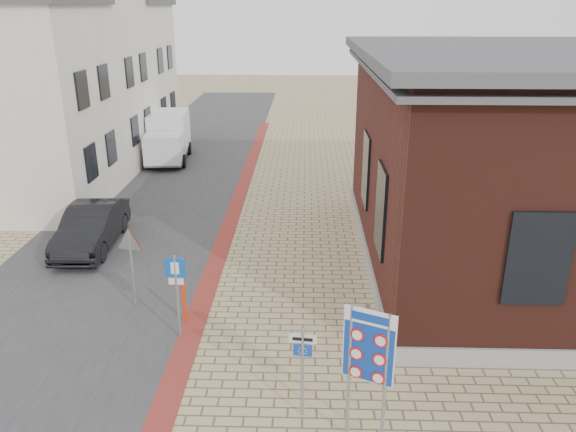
% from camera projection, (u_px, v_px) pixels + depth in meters
% --- Properties ---
extents(ground, '(120.00, 120.00, 0.00)m').
position_uv_depth(ground, '(262.00, 389.00, 12.42)').
color(ground, tan).
rests_on(ground, ground).
extents(road_strip, '(7.00, 60.00, 0.02)m').
position_uv_depth(road_strip, '(170.00, 184.00, 26.61)').
color(road_strip, '#38383A').
rests_on(road_strip, ground).
extents(curb_strip, '(0.60, 40.00, 0.02)m').
position_uv_depth(curb_strip, '(230.00, 223.00, 21.83)').
color(curb_strip, maroon).
rests_on(curb_strip, ground).
extents(brick_building, '(13.00, 13.00, 6.80)m').
position_uv_depth(brick_building, '(564.00, 159.00, 17.48)').
color(brick_building, gray).
rests_on(brick_building, ground).
extents(townhouse_near, '(7.40, 6.40, 8.30)m').
position_uv_depth(townhouse_near, '(9.00, 106.00, 22.50)').
color(townhouse_near, beige).
rests_on(townhouse_near, ground).
extents(townhouse_mid, '(7.40, 6.40, 9.10)m').
position_uv_depth(townhouse_mid, '(67.00, 78.00, 27.97)').
color(townhouse_mid, beige).
rests_on(townhouse_mid, ground).
extents(townhouse_far, '(7.40, 6.40, 8.30)m').
position_uv_depth(townhouse_far, '(108.00, 73.00, 33.72)').
color(townhouse_far, beige).
rests_on(townhouse_far, ground).
extents(bike_rack, '(0.08, 1.80, 0.60)m').
position_uv_depth(bike_rack, '(372.00, 327.00, 14.31)').
color(bike_rack, slate).
rests_on(bike_rack, ground).
extents(sedan, '(1.76, 4.56, 1.48)m').
position_uv_depth(sedan, '(91.00, 227.00, 19.50)').
color(sedan, black).
rests_on(sedan, ground).
extents(box_truck, '(2.41, 4.98, 2.52)m').
position_uv_depth(box_truck, '(168.00, 137.00, 30.31)').
color(box_truck, slate).
rests_on(box_truck, ground).
extents(border_sign, '(0.92, 0.45, 2.90)m').
position_uv_depth(border_sign, '(369.00, 349.00, 10.22)').
color(border_sign, gray).
rests_on(border_sign, ground).
extents(essen_sign, '(0.55, 0.10, 2.05)m').
position_uv_depth(essen_sign, '(303.00, 360.00, 11.18)').
color(essen_sign, gray).
rests_on(essen_sign, ground).
extents(parking_sign, '(0.51, 0.07, 2.30)m').
position_uv_depth(parking_sign, '(176.00, 283.00, 13.81)').
color(parking_sign, gray).
rests_on(parking_sign, ground).
extents(yield_sign, '(0.82, 0.26, 2.35)m').
position_uv_depth(yield_sign, '(130.00, 249.00, 15.17)').
color(yield_sign, gray).
rests_on(yield_sign, ground).
extents(bollard, '(0.13, 0.13, 1.14)m').
position_uv_depth(bollard, '(184.00, 302.00, 14.90)').
color(bollard, red).
rests_on(bollard, ground).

